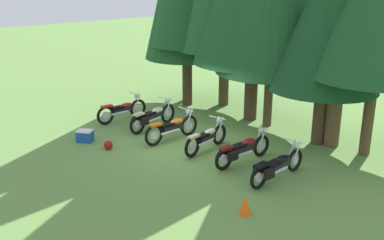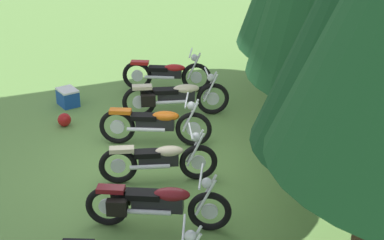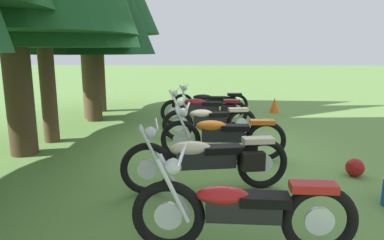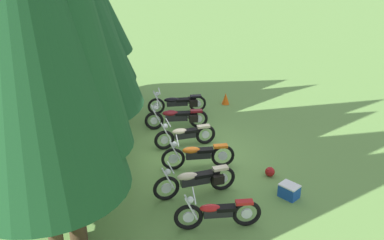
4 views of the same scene
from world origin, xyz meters
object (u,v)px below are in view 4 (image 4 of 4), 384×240
at_px(motorcycle_4, 177,117).
at_px(pine_tree_0, 20,9).
at_px(dropped_helmet, 270,172).
at_px(traffic_cone, 226,99).
at_px(motorcycle_1, 196,180).
at_px(motorcycle_5, 178,102).
at_px(pine_tree_5, 80,16).
at_px(motorcycle_0, 217,213).
at_px(motorcycle_3, 185,135).
at_px(motorcycle_2, 198,155).
at_px(picnic_cooler, 289,191).

distance_m(motorcycle_4, pine_tree_0, 9.08).
relative_size(motorcycle_4, dropped_helmet, 7.91).
height_order(traffic_cone, dropped_helmet, traffic_cone).
distance_m(motorcycle_1, motorcycle_5, 5.85).
relative_size(motorcycle_5, pine_tree_5, 0.36).
bearing_deg(motorcycle_4, traffic_cone, -135.26).
xyz_separation_m(motorcycle_5, traffic_cone, (0.67, -2.06, -0.20)).
height_order(pine_tree_5, traffic_cone, pine_tree_5).
relative_size(motorcycle_4, motorcycle_5, 1.00).
bearing_deg(motorcycle_0, dropped_helmet, -130.85).
distance_m(motorcycle_3, pine_tree_0, 8.14).
height_order(motorcycle_2, motorcycle_5, motorcycle_2).
relative_size(motorcycle_2, motorcycle_5, 0.98).
bearing_deg(motorcycle_3, motorcycle_0, 84.93).
height_order(motorcycle_0, motorcycle_1, motorcycle_1).
xyz_separation_m(motorcycle_2, motorcycle_4, (2.95, 0.33, -0.02)).
bearing_deg(pine_tree_0, traffic_cone, -33.29).
height_order(pine_tree_5, picnic_cooler, pine_tree_5).
relative_size(pine_tree_0, dropped_helmet, 31.91).
distance_m(motorcycle_1, picnic_cooler, 2.62).
distance_m(motorcycle_0, motorcycle_2, 3.00).
xyz_separation_m(motorcycle_1, picnic_cooler, (-0.47, -2.56, -0.27)).
xyz_separation_m(motorcycle_1, dropped_helmet, (0.69, -2.36, -0.33)).
xyz_separation_m(motorcycle_3, motorcycle_5, (2.91, -0.08, 0.00)).
bearing_deg(picnic_cooler, motorcycle_1, 79.60).
distance_m(motorcycle_4, pine_tree_5, 4.92).
relative_size(motorcycle_3, motorcycle_5, 0.91).
bearing_deg(motorcycle_5, motorcycle_4, 81.25).
relative_size(motorcycle_2, pine_tree_5, 0.36).
xyz_separation_m(pine_tree_0, pine_tree_5, (7.11, -0.25, -1.56)).
bearing_deg(motorcycle_0, traffic_cone, -101.27).
xyz_separation_m(traffic_cone, dropped_helmet, (-5.83, -0.20, -0.09)).
bearing_deg(motorcycle_2, motorcycle_3, -80.91).
xyz_separation_m(pine_tree_0, traffic_cone, (8.66, -5.69, -5.47)).
relative_size(motorcycle_2, traffic_cone, 4.80).
xyz_separation_m(motorcycle_2, pine_tree_5, (3.51, 3.53, 3.68)).
bearing_deg(pine_tree_5, motorcycle_5, -75.36).
distance_m(motorcycle_1, dropped_helmet, 2.48).
relative_size(motorcycle_1, pine_tree_0, 0.25).
distance_m(motorcycle_1, motorcycle_3, 2.94).
bearing_deg(motorcycle_2, pine_tree_5, -44.55).
bearing_deg(motorcycle_0, pine_tree_0, 10.54).
height_order(motorcycle_4, traffic_cone, motorcycle_4).
distance_m(motorcycle_0, pine_tree_5, 8.30).
bearing_deg(motorcycle_5, dropped_helmet, 112.14).
height_order(motorcycle_2, traffic_cone, motorcycle_2).
height_order(motorcycle_1, picnic_cooler, motorcycle_1).
bearing_deg(motorcycle_4, picnic_cooler, 119.98).
relative_size(motorcycle_0, motorcycle_1, 0.93).
height_order(motorcycle_3, pine_tree_5, pine_tree_5).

